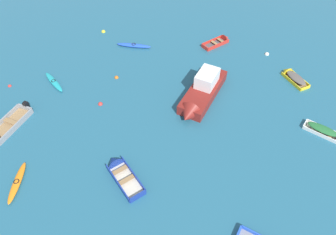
{
  "coord_description": "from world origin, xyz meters",
  "views": [
    {
      "loc": [
        -2.48,
        1.59,
        18.49
      ],
      "look_at": [
        0.0,
        18.54,
        0.15
      ],
      "focal_mm": 32.3,
      "sensor_mm": 36.0,
      "label": 1
    }
  ],
  "objects": [
    {
      "name": "rowboat_white_far_right",
      "position": [
        12.29,
        14.92,
        0.25
      ],
      "size": [
        2.91,
        2.88,
        0.91
      ],
      "color": "beige",
      "rests_on": "ground_plane"
    },
    {
      "name": "kayak_blue_midfield_right",
      "position": [
        -2.1,
        29.51,
        0.17
      ],
      "size": [
        3.74,
        1.71,
        0.36
      ],
      "color": "blue",
      "rests_on": "ground_plane"
    },
    {
      "name": "kayak_turquoise_back_row_center",
      "position": [
        -9.91,
        24.6,
        0.16
      ],
      "size": [
        2.22,
        3.24,
        0.33
      ],
      "color": "teal",
      "rests_on": "ground_plane"
    },
    {
      "name": "motor_launch_maroon_distant_center",
      "position": [
        3.21,
        20.47,
        0.71
      ],
      "size": [
        5.73,
        6.91,
        2.56
      ],
      "color": "maroon",
      "rests_on": "ground_plane"
    },
    {
      "name": "rowboat_red_foreground_center",
      "position": [
        7.39,
        29.02,
        0.18
      ],
      "size": [
        3.5,
        2.47,
        1.0
      ],
      "color": "#4C4C51",
      "rests_on": "ground_plane"
    },
    {
      "name": "rowboat_yellow_far_back",
      "position": [
        12.44,
        22.14,
        0.24
      ],
      "size": [
        1.92,
        3.26,
        1.05
      ],
      "color": "#99754C",
      "rests_on": "ground_plane"
    },
    {
      "name": "rowboat_grey_center",
      "position": [
        -13.37,
        18.74,
        0.23
      ],
      "size": [
        3.48,
        4.54,
        1.36
      ],
      "color": "#99754C",
      "rests_on": "ground_plane"
    },
    {
      "name": "rowboat_deep_blue_back_row_left",
      "position": [
        -4.21,
        14.01,
        0.2
      ],
      "size": [
        2.82,
        3.98,
        1.21
      ],
      "color": "beige",
      "rests_on": "ground_plane"
    },
    {
      "name": "kayak_orange_back_row_right",
      "position": [
        -11.25,
        13.97,
        0.15
      ],
      "size": [
        1.01,
        3.36,
        0.32
      ],
      "color": "orange",
      "rests_on": "ground_plane"
    },
    {
      "name": "mooring_buoy_between_boats_right",
      "position": [
        -13.95,
        24.75,
        0.0
      ],
      "size": [
        0.32,
        0.32,
        0.32
      ],
      "primitive_type": "sphere",
      "color": "red",
      "rests_on": "ground_plane"
    },
    {
      "name": "mooring_buoy_central",
      "position": [
        -4.1,
        24.55,
        0.0
      ],
      "size": [
        0.39,
        0.39,
        0.39
      ],
      "primitive_type": "sphere",
      "color": "orange",
      "rests_on": "ground_plane"
    },
    {
      "name": "mooring_buoy_outer_edge",
      "position": [
        -5.34,
        32.99,
        0.0
      ],
      "size": [
        0.46,
        0.46,
        0.46
      ],
      "primitive_type": "sphere",
      "color": "yellow",
      "rests_on": "ground_plane"
    },
    {
      "name": "mooring_buoy_far_field",
      "position": [
        -5.6,
        21.11,
        0.0
      ],
      "size": [
        0.41,
        0.41,
        0.41
      ],
      "primitive_type": "sphere",
      "color": "red",
      "rests_on": "ground_plane"
    },
    {
      "name": "mooring_buoy_between_boats_left",
      "position": [
        11.52,
        26.1,
        0.0
      ],
      "size": [
        0.46,
        0.46,
        0.46
      ],
      "primitive_type": "sphere",
      "color": "silver",
      "rests_on": "ground_plane"
    }
  ]
}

